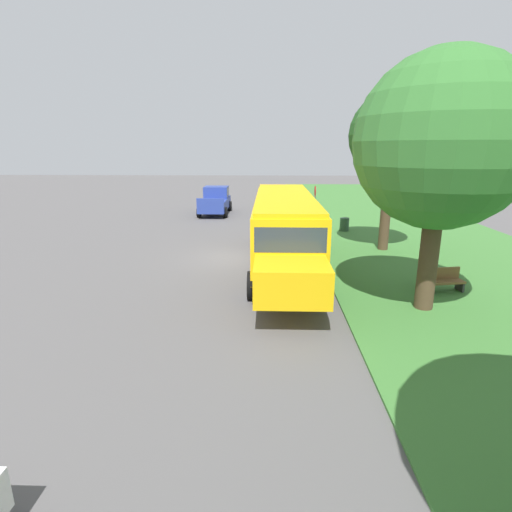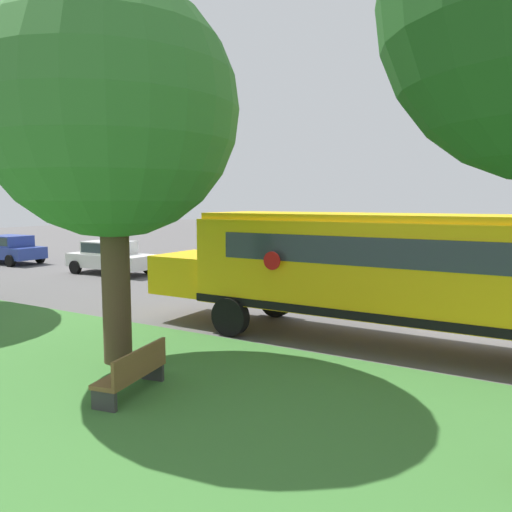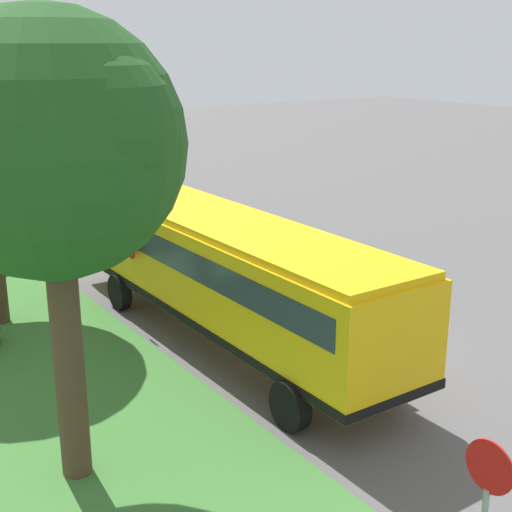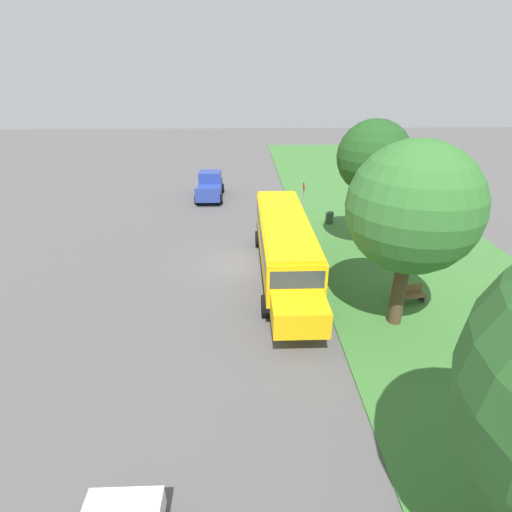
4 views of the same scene
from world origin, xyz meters
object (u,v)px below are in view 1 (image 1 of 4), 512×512
object	(u,v)px
pickup_truck	(215,200)
oak_tree_roadside_mid	(445,142)
stop_sign	(315,201)
trash_bin	(344,225)
oak_tree_beside_bus	(390,135)
park_bench	(441,281)
school_bus	(284,224)

from	to	relation	value
pickup_truck	oak_tree_roadside_mid	bearing A→B (deg)	115.37
stop_sign	trash_bin	bearing A→B (deg)	140.96
stop_sign	trash_bin	world-z (taller)	stop_sign
oak_tree_beside_bus	park_bench	size ratio (longest dim) A/B	4.67
stop_sign	park_bench	bearing A→B (deg)	104.80
stop_sign	park_bench	world-z (taller)	stop_sign
oak_tree_roadside_mid	trash_bin	size ratio (longest dim) A/B	8.77
pickup_truck	stop_sign	xyz separation A→B (m)	(-7.30, 5.76, 0.66)
pickup_truck	stop_sign	world-z (taller)	stop_sign
park_bench	school_bus	bearing A→B (deg)	-28.99
park_bench	trash_bin	size ratio (longest dim) A/B	1.85
oak_tree_roadside_mid	stop_sign	bearing A→B (deg)	-81.53
oak_tree_roadside_mid	pickup_truck	bearing A→B (deg)	-64.63
pickup_truck	oak_tree_roadside_mid	size ratio (longest dim) A/B	0.68
school_bus	oak_tree_beside_bus	distance (m)	7.17
oak_tree_roadside_mid	park_bench	size ratio (longest dim) A/B	4.74
school_bus	pickup_truck	xyz separation A→B (m)	(4.98, -14.98, -0.85)
oak_tree_roadside_mid	trash_bin	xyz separation A→B (m)	(0.35, -12.64, -4.82)
trash_bin	pickup_truck	bearing A→B (deg)	-38.41
school_bus	park_bench	size ratio (longest dim) A/B	7.46
oak_tree_beside_bus	oak_tree_roadside_mid	world-z (taller)	oak_tree_roadside_mid
park_bench	trash_bin	bearing A→B (deg)	-82.12
school_bus	stop_sign	size ratio (longest dim) A/B	4.53
stop_sign	trash_bin	size ratio (longest dim) A/B	3.04
school_bus	oak_tree_roadside_mid	xyz separation A→B (m)	(-4.42, 4.82, 3.35)
pickup_truck	oak_tree_beside_bus	xyz separation A→B (m)	(-10.11, 11.71, 4.65)
oak_tree_roadside_mid	trash_bin	distance (m)	13.53
school_bus	oak_tree_roadside_mid	world-z (taller)	oak_tree_roadside_mid
pickup_truck	park_bench	xyz separation A→B (m)	(-10.55, 18.07, -0.60)
oak_tree_roadside_mid	park_bench	bearing A→B (deg)	-123.76
trash_bin	oak_tree_roadside_mid	bearing A→B (deg)	91.58
school_bus	park_bench	distance (m)	6.54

